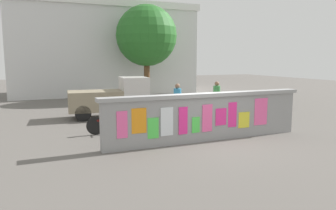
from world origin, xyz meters
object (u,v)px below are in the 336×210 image
bicycle_far (110,124)px  person_bystander (177,98)px  bicycle_near (164,127)px  motorcycle (223,112)px  auto_rickshaw_truck (113,98)px  tree_roadside (147,36)px  person_walking (217,94)px

bicycle_far → person_bystander: person_bystander is taller
bicycle_near → motorcycle: bearing=22.9°
bicycle_near → person_bystander: (1.80, 2.73, 0.62)m
person_bystander → motorcycle: bearing=-39.8°
motorcycle → auto_rickshaw_truck: bearing=142.3°
motorcycle → tree_roadside: bearing=90.8°
bicycle_near → tree_roadside: size_ratio=0.27×
motorcycle → bicycle_near: 3.66m
person_walking → tree_roadside: 8.28m
motorcycle → tree_roadside: 10.13m
auto_rickshaw_truck → bicycle_far: bearing=-105.4°
bicycle_near → bicycle_far: same height
bicycle_far → person_bystander: 3.76m
bicycle_near → tree_roadside: (3.24, 10.83, 3.87)m
motorcycle → person_walking: person_walking is taller
auto_rickshaw_truck → motorcycle: size_ratio=1.96×
motorcycle → bicycle_far: 4.96m
bicycle_far → person_bystander: (3.38, 1.53, 0.62)m
tree_roadside → person_walking: bearing=-83.1°
person_walking → tree_roadside: tree_roadside is taller
auto_rickshaw_truck → person_bystander: 3.06m
bicycle_near → bicycle_far: 1.99m
tree_roadside → bicycle_far: bearing=-116.6°
bicycle_far → tree_roadside: tree_roadside is taller
bicycle_near → bicycle_far: size_ratio=1.00×
person_bystander → auto_rickshaw_truck: bearing=143.8°
bicycle_near → person_walking: bearing=38.2°
motorcycle → person_bystander: size_ratio=1.17×
auto_rickshaw_truck → motorcycle: bearing=-37.7°
bicycle_near → tree_roadside: bearing=73.4°
bicycle_far → bicycle_near: bearing=-37.3°
bicycle_near → person_walking: size_ratio=1.05×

